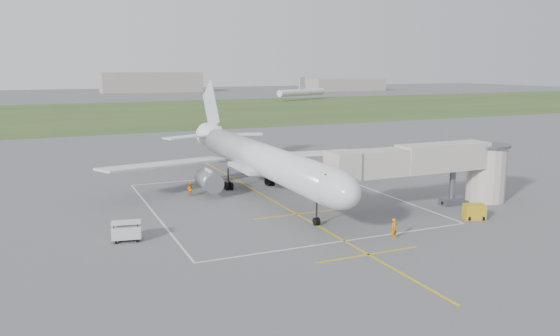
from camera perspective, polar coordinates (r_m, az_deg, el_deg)
name	(u,v)px	position (r m, az deg, el deg)	size (l,w,h in m)	color
ground	(262,195)	(67.81, -1.87, -2.80)	(700.00, 700.00, 0.00)	#58585B
grass_strip	(118,113)	(193.41, -16.54, 5.50)	(700.00, 120.00, 0.02)	#2F4F22
apron_markings	(281,205)	(62.60, 0.13, -3.92)	(28.20, 60.00, 0.01)	gold
airliner	(260,159)	(67.61, -2.13, 0.96)	(38.93, 46.75, 13.52)	silver
jet_bridge	(437,166)	(63.43, 16.13, 0.23)	(23.40, 5.00, 7.20)	#A9A399
gpu_unit	(474,212)	(60.38, 19.65, -4.34)	(2.45, 2.09, 1.57)	gold
baggage_cart	(126,231)	(51.81, -15.75, -6.38)	(2.83, 1.99, 1.80)	silver
ramp_worker_nose	(394,229)	(51.59, 11.87, -6.23)	(0.70, 0.46, 1.93)	orange
ramp_worker_wing	(190,189)	(67.86, -9.34, -2.22)	(0.79, 0.62, 1.63)	orange
distant_hangars	(54,86)	(326.66, -22.58, 7.94)	(345.00, 49.00, 12.00)	gray
distant_aircraft	(131,96)	(235.52, -15.33, 7.27)	(182.81, 30.35, 8.85)	silver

